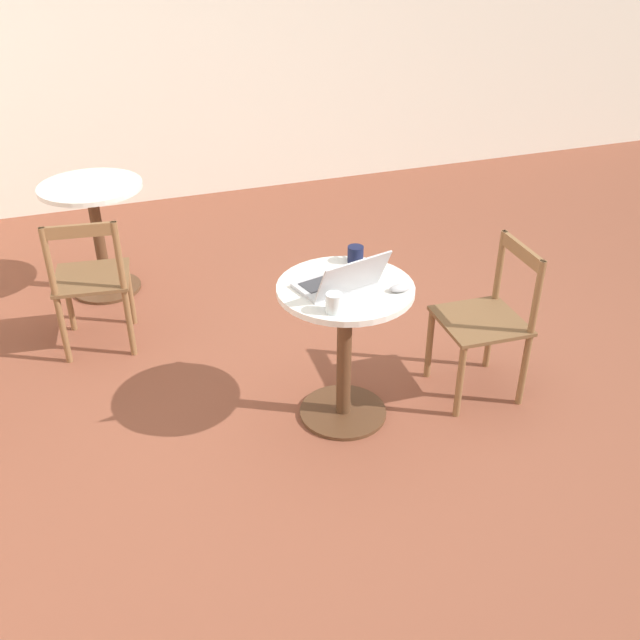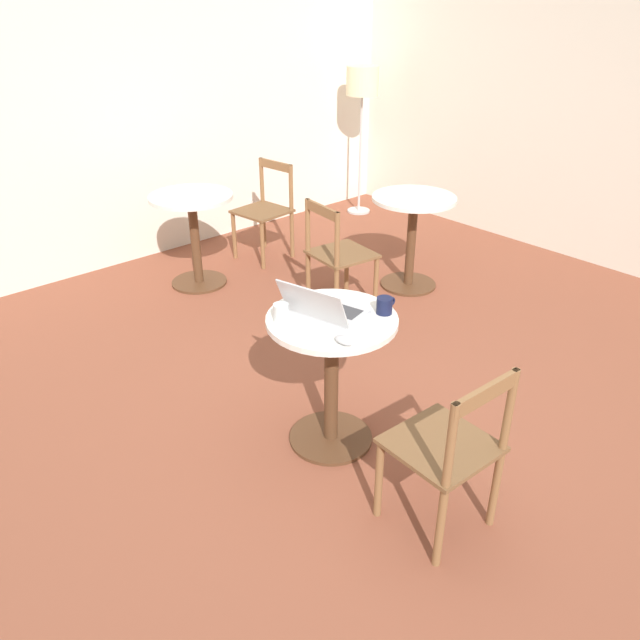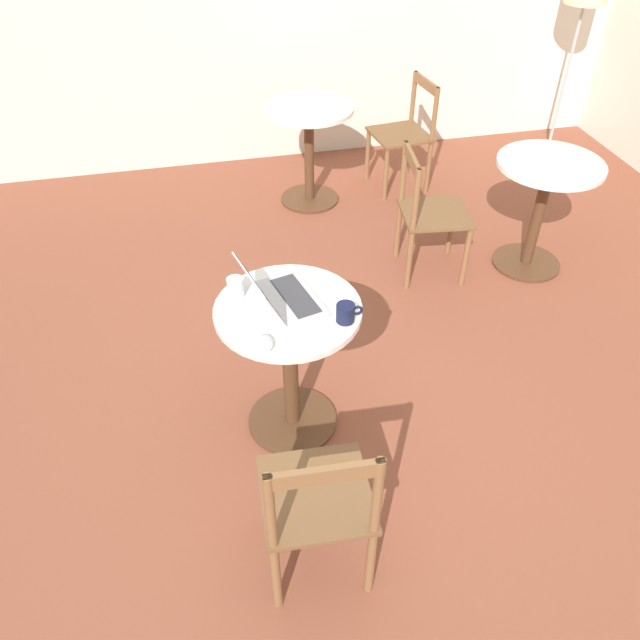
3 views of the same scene
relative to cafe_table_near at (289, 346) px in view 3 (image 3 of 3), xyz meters
name	(u,v)px [view 3 (image 3 of 3)]	position (x,y,z in m)	size (l,w,h in m)	color
ground_plane	(331,445)	(0.16, -0.19, -0.52)	(16.00, 16.00, 0.00)	brown
cafe_table_near	(289,346)	(0.00, 0.00, 0.00)	(0.65, 0.65, 0.74)	#51331E
cafe_table_mid	(543,195)	(1.80, 1.01, 0.00)	(0.65, 0.65, 0.74)	#51331E
cafe_table_far	(309,136)	(0.56, 2.19, 0.00)	(0.65, 0.65, 0.74)	#51331E
chair_near_front	(318,504)	(-0.04, -0.77, -0.09)	(0.43, 0.43, 0.83)	brown
chair_mid_left	(428,214)	(1.09, 1.11, -0.09)	(0.46, 0.46, 0.83)	brown
chair_far_right	(405,134)	(1.33, 2.28, -0.09)	(0.46, 0.46, 0.83)	brown
laptop	(281,295)	(-0.02, 0.04, 0.27)	(0.37, 0.42, 0.21)	#B7B7BC
mouse	(266,342)	(-0.13, -0.22, 0.24)	(0.06, 0.10, 0.03)	#B7B7BC
mug	(346,313)	(0.22, -0.14, 0.26)	(0.11, 0.08, 0.08)	#141938
drinking_glass	(236,287)	(-0.21, 0.13, 0.27)	(0.08, 0.08, 0.09)	silver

